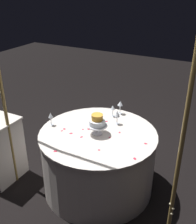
{
  "coord_description": "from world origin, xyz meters",
  "views": [
    {
      "loc": [
        -1.19,
        2.22,
        2.21
      ],
      "look_at": [
        0.0,
        0.0,
        0.98
      ],
      "focal_mm": 43.52,
      "sensor_mm": 36.0,
      "label": 1
    }
  ],
  "objects": [
    {
      "name": "rose_petal_5",
      "position": [
        -0.16,
        0.28,
        0.73
      ],
      "size": [
        0.03,
        0.02,
        0.0
      ],
      "primitive_type": "ellipsoid",
      "rotation": [
        0.0,
        0.0,
        0.18
      ],
      "color": "#E02D47",
      "rests_on": "main_table"
    },
    {
      "name": "rose_petal_2",
      "position": [
        -0.52,
        -0.04,
        0.73
      ],
      "size": [
        0.04,
        0.03,
        0.0
      ],
      "primitive_type": "ellipsoid",
      "rotation": [
        0.0,
        0.0,
        3.06
      ],
      "color": "#E02D47",
      "rests_on": "main_table"
    },
    {
      "name": "main_table",
      "position": [
        0.0,
        0.0,
        0.36
      ],
      "size": [
        1.28,
        1.28,
        0.72
      ],
      "color": "silver",
      "rests_on": "ground"
    },
    {
      "name": "decorative_arch",
      "position": [
        0.0,
        0.38,
        1.51
      ],
      "size": [
        1.91,
        0.06,
        2.39
      ],
      "color": "olive",
      "rests_on": "ground"
    },
    {
      "name": "wine_glass_1",
      "position": [
        0.55,
        0.09,
        0.83
      ],
      "size": [
        0.06,
        0.06,
        0.15
      ],
      "color": "silver",
      "rests_on": "main_table"
    },
    {
      "name": "rose_petal_12",
      "position": [
        -0.52,
        0.25,
        0.73
      ],
      "size": [
        0.05,
        0.04,
        0.0
      ],
      "primitive_type": "ellipsoid",
      "rotation": [
        0.0,
        0.0,
        2.39
      ],
      "color": "#E02D47",
      "rests_on": "main_table"
    },
    {
      "name": "wine_glass_3",
      "position": [
        -0.02,
        -0.54,
        0.85
      ],
      "size": [
        0.07,
        0.07,
        0.17
      ],
      "color": "silver",
      "rests_on": "main_table"
    },
    {
      "name": "rose_petal_1",
      "position": [
        0.2,
        0.5,
        0.73
      ],
      "size": [
        0.04,
        0.04,
        0.0
      ],
      "primitive_type": "ellipsoid",
      "rotation": [
        0.0,
        0.0,
        0.73
      ],
      "color": "#E02D47",
      "rests_on": "main_table"
    },
    {
      "name": "wine_glass_0",
      "position": [
        -0.09,
        -0.28,
        0.85
      ],
      "size": [
        0.06,
        0.06,
        0.17
      ],
      "color": "silver",
      "rests_on": "main_table"
    },
    {
      "name": "rose_petal_6",
      "position": [
        0.13,
        -0.02,
        0.73
      ],
      "size": [
        0.05,
        0.04,
        0.0
      ],
      "primitive_type": "ellipsoid",
      "rotation": [
        0.0,
        0.0,
        2.41
      ],
      "color": "#E02D47",
      "rests_on": "main_table"
    },
    {
      "name": "rose_petal_7",
      "position": [
        0.25,
        0.15,
        0.73
      ],
      "size": [
        0.05,
        0.04,
        0.0
      ],
      "primitive_type": "ellipsoid",
      "rotation": [
        0.0,
        0.0,
        0.59
      ],
      "color": "#E02D47",
      "rests_on": "main_table"
    },
    {
      "name": "rose_petal_0",
      "position": [
        0.37,
        0.1,
        0.73
      ],
      "size": [
        0.04,
        0.03,
        0.0
      ],
      "primitive_type": "ellipsoid",
      "rotation": [
        0.0,
        0.0,
        6.07
      ],
      "color": "#E02D47",
      "rests_on": "main_table"
    },
    {
      "name": "tiered_cake",
      "position": [
        -0.0,
        0.02,
        0.87
      ],
      "size": [
        0.22,
        0.22,
        0.23
      ],
      "color": "silver",
      "rests_on": "main_table"
    },
    {
      "name": "rose_petal_11",
      "position": [
        0.04,
        -0.28,
        0.73
      ],
      "size": [
        0.04,
        0.04,
        0.0
      ],
      "primitive_type": "ellipsoid",
      "rotation": [
        0.0,
        0.0,
        0.93
      ],
      "color": "#E02D47",
      "rests_on": "main_table"
    },
    {
      "name": "rose_petal_3",
      "position": [
        0.18,
        0.01,
        0.73
      ],
      "size": [
        0.02,
        0.03,
        0.0
      ],
      "primitive_type": "ellipsoid",
      "rotation": [
        0.0,
        0.0,
        4.68
      ],
      "color": "#E02D47",
      "rests_on": "main_table"
    },
    {
      "name": "rose_petal_4",
      "position": [
        -0.15,
        0.03,
        0.73
      ],
      "size": [
        0.03,
        0.02,
        0.0
      ],
      "primitive_type": "ellipsoid",
      "rotation": [
        0.0,
        0.0,
        0.28
      ],
      "color": "#E02D47",
      "rests_on": "main_table"
    },
    {
      "name": "rose_petal_8",
      "position": [
        0.37,
        0.15,
        0.73
      ],
      "size": [
        0.04,
        0.04,
        0.0
      ],
      "primitive_type": "ellipsoid",
      "rotation": [
        0.0,
        0.0,
        3.98
      ],
      "color": "#E02D47",
      "rests_on": "main_table"
    },
    {
      "name": "rose_petal_9",
      "position": [
        -0.2,
        -0.12,
        0.73
      ],
      "size": [
        0.03,
        0.04,
        0.0
      ],
      "primitive_type": "ellipsoid",
      "rotation": [
        0.0,
        0.0,
        5.2
      ],
      "color": "#E02D47",
      "rests_on": "main_table"
    },
    {
      "name": "ground_plane",
      "position": [
        0.0,
        0.0,
        0.0
      ],
      "size": [
        12.0,
        12.0,
        0.0
      ],
      "primitive_type": "plane",
      "color": "black"
    },
    {
      "name": "wine_glass_2",
      "position": [
        0.03,
        -0.43,
        0.83
      ],
      "size": [
        0.06,
        0.06,
        0.14
      ],
      "color": "silver",
      "rests_on": "main_table"
    },
    {
      "name": "rose_petal_10",
      "position": [
        0.11,
        0.16,
        0.73
      ],
      "size": [
        0.03,
        0.04,
        0.0
      ],
      "primitive_type": "ellipsoid",
      "rotation": [
        0.0,
        0.0,
        4.3
      ],
      "color": "#E02D47",
      "rests_on": "main_table"
    }
  ]
}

